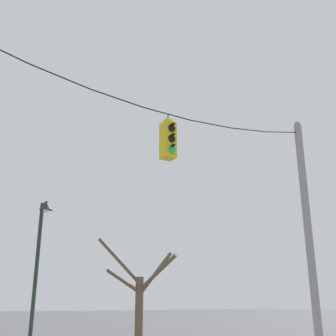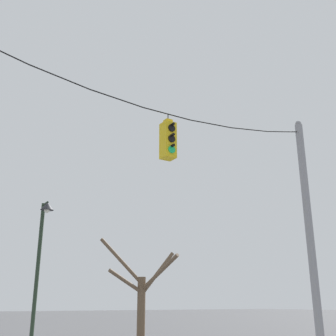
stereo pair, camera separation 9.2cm
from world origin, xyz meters
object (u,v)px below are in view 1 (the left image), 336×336
Objects in this scene: traffic_light_near_left_pole at (168,140)px; street_lamp at (40,251)px; utility_pole_right at (309,236)px; bare_tree at (139,294)px.

traffic_light_near_left_pole is 0.25× the size of street_lamp.
utility_pole_right is at bearing -0.00° from traffic_light_near_left_pole.
utility_pole_right is at bearing -32.26° from street_lamp.
bare_tree is (4.56, 9.77, -3.68)m from traffic_light_near_left_pole.
bare_tree is at bearing 64.99° from traffic_light_near_left_pole.
utility_pole_right reaches higher than traffic_light_near_left_pole.
utility_pole_right is 6.16× the size of traffic_light_near_left_pole.
traffic_light_near_left_pole is 11.40m from bare_tree.
traffic_light_near_left_pole is 5.44m from street_lamp.
street_lamp is (-7.02, 4.43, -0.46)m from utility_pole_right.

